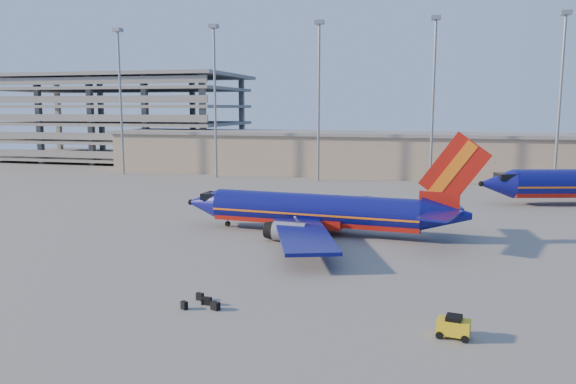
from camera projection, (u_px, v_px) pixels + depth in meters
ground at (277, 238)px, 58.02m from camera, size 220.00×220.00×0.00m
terminal_building at (405, 154)px, 110.40m from camera, size 122.00×16.00×8.50m
parking_garage at (121, 114)px, 142.54m from camera, size 62.00×32.00×21.40m
light_mast_row at (375, 83)px, 98.18m from camera, size 101.60×1.60×28.65m
aircraft_main at (322, 212)px, 59.87m from camera, size 32.85×31.51×11.12m
baggage_tug at (454, 326)px, 32.85m from camera, size 2.04×1.42×1.36m
luggage_pile at (204, 302)px, 38.19m from camera, size 2.69×2.36×0.55m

